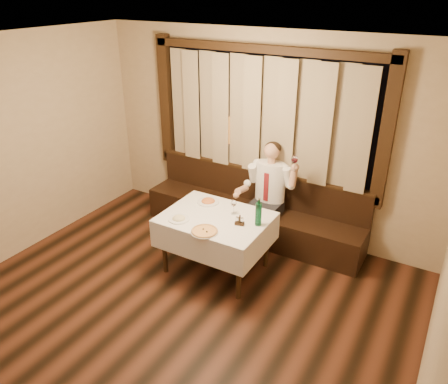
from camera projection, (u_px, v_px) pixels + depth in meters
The scene contains 10 objects.
room at pixel (178, 182), 4.37m from camera, with size 5.01×6.01×2.81m.
banquette at pixel (253, 214), 6.25m from camera, with size 3.20×0.61×0.94m.
dining_table at pixel (216, 224), 5.30m from camera, with size 1.27×0.97×0.76m.
pizza at pixel (204, 231), 4.92m from camera, with size 0.32×0.32×0.03m.
pasta_red at pixel (208, 200), 5.57m from camera, with size 0.28×0.28×0.10m.
pasta_cream at pixel (179, 217), 5.17m from camera, with size 0.25×0.25×0.09m.
green_bottle at pixel (258, 214), 5.01m from camera, with size 0.08×0.08×0.34m.
table_wine_glass at pixel (234, 204), 5.26m from camera, with size 0.07×0.07×0.18m.
cruet_caddy at pixel (239, 222), 5.06m from camera, with size 0.12×0.08×0.12m.
seated_man at pixel (268, 187), 5.83m from camera, with size 0.79×0.59×1.43m.
Camera 1 is at (2.39, -2.24, 3.30)m, focal length 35.00 mm.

